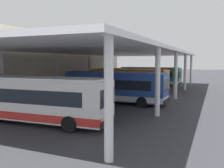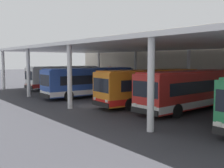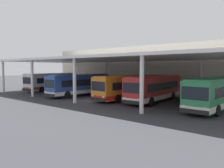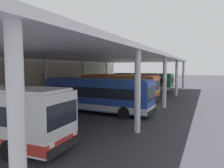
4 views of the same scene
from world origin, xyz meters
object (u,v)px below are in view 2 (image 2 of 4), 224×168
(bus_nearest_bay, at_px, (64,77))
(banner_sign, at_px, (110,74))
(bus_middle_bay, at_px, (150,87))
(bench_waiting, at_px, (166,88))
(bus_far_bay, at_px, (189,90))
(trash_bin, at_px, (146,86))
(bus_second_bay, at_px, (90,82))

(bus_nearest_bay, bearing_deg, banner_sign, 67.57)
(banner_sign, bearing_deg, bus_middle_bay, -24.83)
(bus_nearest_bay, relative_size, bench_waiting, 5.91)
(bus_far_bay, relative_size, banner_sign, 3.32)
(bus_far_bay, distance_m, trash_bin, 14.03)
(bus_second_bay, height_order, banner_sign, banner_sign)
(bus_second_bay, relative_size, banner_sign, 3.31)
(bus_nearest_bay, bearing_deg, trash_bin, 38.48)
(bench_waiting, bearing_deg, trash_bin, 179.15)
(bus_middle_bay, bearing_deg, bus_far_bay, 9.49)
(trash_bin, xyz_separation_m, banner_sign, (-6.50, -0.93, 1.30))
(bus_far_bay, relative_size, bench_waiting, 5.91)
(bus_nearest_bay, height_order, bus_far_bay, same)
(trash_bin, bearing_deg, bus_second_bay, -87.28)
(bus_second_bay, height_order, bus_middle_bay, same)
(bus_nearest_bay, xyz_separation_m, bus_second_bay, (9.54, -1.87, 0.00))
(bus_nearest_bay, bearing_deg, bus_second_bay, -11.08)
(banner_sign, bearing_deg, bench_waiting, 4.96)
(bus_second_bay, bearing_deg, banner_sign, 130.30)
(bus_nearest_bay, height_order, banner_sign, banner_sign)
(bus_far_bay, bearing_deg, bus_nearest_bay, -179.82)
(bus_far_bay, xyz_separation_m, banner_sign, (-18.52, 6.24, 0.32))
(bench_waiting, bearing_deg, bus_second_bay, -109.25)
(bus_second_bay, relative_size, bus_middle_bay, 0.99)
(bus_nearest_bay, xyz_separation_m, bench_waiting, (12.70, 7.18, -0.99))
(bus_nearest_bay, distance_m, bench_waiting, 14.62)
(bus_far_bay, bearing_deg, bus_middle_bay, -170.51)
(bus_middle_bay, bearing_deg, trash_bin, 136.91)
(bus_nearest_bay, distance_m, bus_far_bay, 21.12)
(bus_nearest_bay, relative_size, bus_far_bay, 1.00)
(bench_waiting, xyz_separation_m, trash_bin, (-3.59, 0.05, 0.01))
(bench_waiting, bearing_deg, bus_nearest_bay, -150.50)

